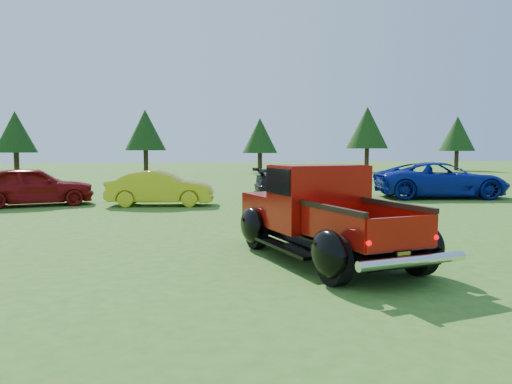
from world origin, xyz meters
The scene contains 11 objects.
ground centered at (0.00, 0.00, 0.00)m, with size 120.00×120.00×0.00m, color #2D661D.
tree_west centered at (-12.00, 29.00, 3.11)m, with size 2.94×2.94×4.60m.
tree_mid_left centered at (-3.00, 31.00, 3.38)m, with size 3.20×3.20×5.00m.
tree_mid_right centered at (6.00, 30.00, 2.97)m, with size 2.82×2.82×4.40m.
tree_east centered at (15.00, 29.50, 3.66)m, with size 3.46×3.46×5.40m.
tree_far_east centered at (24.00, 30.50, 3.25)m, with size 3.07×3.07×4.80m.
pickup_truck centered at (0.42, -0.84, 0.79)m, with size 2.79×4.71×1.66m.
show_car_red centered at (-6.50, 8.78, 0.67)m, with size 1.59×3.95×1.35m, color maroon.
show_car_yellow centered at (-2.23, 7.96, 0.59)m, with size 1.25×3.59×1.18m, color gold.
show_car_grey centered at (3.50, 9.14, 0.63)m, with size 1.76×4.33×1.26m, color black.
show_car_blue centered at (8.70, 8.46, 0.71)m, with size 2.34×5.08×1.41m, color navy.
Camera 1 is at (-2.48, -9.35, 1.95)m, focal length 35.00 mm.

